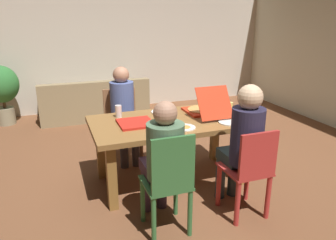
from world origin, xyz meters
TOP-DOWN VIEW (x-y plane):
  - ground_plane at (0.00, 0.00)m, footprint 20.00×20.00m
  - back_wall at (0.00, 3.37)m, footprint 6.66×0.12m
  - dining_table at (0.00, 0.00)m, footprint 1.75×0.96m
  - chair_0 at (0.43, -0.91)m, footprint 0.39×0.42m
  - person_0 at (0.43, -0.78)m, footprint 0.30×0.50m
  - chair_1 at (-0.36, 0.93)m, footprint 0.45×0.41m
  - person_1 at (-0.36, 0.78)m, footprint 0.31×0.54m
  - chair_2 at (-0.36, -0.90)m, footprint 0.39×0.40m
  - person_2 at (-0.36, -0.76)m, footprint 0.32×0.54m
  - pizza_box_0 at (-0.40, -0.01)m, footprint 0.36×0.36m
  - pizza_box_1 at (0.45, 0.10)m, footprint 0.39×0.60m
  - plate_0 at (0.03, -0.30)m, footprint 0.23×0.23m
  - plate_1 at (0.55, -0.31)m, footprint 0.24×0.24m
  - plate_2 at (-0.01, 0.31)m, footprint 0.24×0.24m
  - drinking_glass_0 at (0.74, -0.20)m, footprint 0.07×0.07m
  - drinking_glass_1 at (-0.52, 0.29)m, footprint 0.07×0.07m
  - drinking_glass_2 at (0.79, 0.08)m, footprint 0.07×0.07m
  - couch at (-0.49, 2.75)m, footprint 1.93×0.79m
  - potted_plant at (-2.01, 2.89)m, footprint 0.58×0.58m

SIDE VIEW (x-z plane):
  - ground_plane at x=0.00m, z-range 0.00..0.00m
  - couch at x=-0.49m, z-range -0.10..0.63m
  - chair_0 at x=0.43m, z-range 0.02..0.91m
  - chair_1 at x=-0.36m, z-range 0.04..0.94m
  - chair_2 at x=-0.36m, z-range 0.03..0.98m
  - dining_table at x=0.00m, z-range 0.27..1.01m
  - potted_plant at x=-2.01m, z-range 0.13..1.17m
  - person_2 at x=-0.36m, z-range 0.10..1.29m
  - person_1 at x=-0.36m, z-range 0.10..1.32m
  - person_0 at x=0.43m, z-range 0.11..1.38m
  - plate_1 at x=0.55m, z-range 0.74..0.75m
  - plate_2 at x=-0.01m, z-range 0.74..0.76m
  - plate_0 at x=0.03m, z-range 0.74..0.76m
  - pizza_box_0 at x=-0.40m, z-range 0.74..0.77m
  - pizza_box_1 at x=0.45m, z-range 0.61..0.97m
  - drinking_glass_0 at x=0.74m, z-range 0.74..0.85m
  - drinking_glass_2 at x=0.79m, z-range 0.74..0.85m
  - drinking_glass_1 at x=-0.52m, z-range 0.74..0.88m
  - back_wall at x=0.00m, z-range 0.00..2.71m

